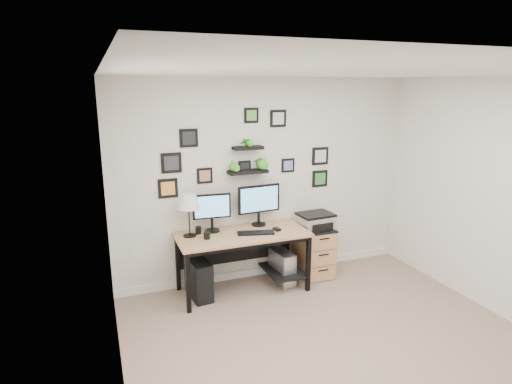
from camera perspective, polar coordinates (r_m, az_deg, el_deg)
name	(u,v)px	position (r m, az deg, el deg)	size (l,w,h in m)	color
room	(267,270)	(5.94, 1.47, -10.32)	(4.00, 4.00, 4.00)	tan
desk	(245,242)	(5.30, -1.54, -6.63)	(1.60, 0.70, 0.75)	tan
monitor_left	(212,210)	(5.22, -5.90, -2.38)	(0.47, 0.20, 0.48)	black
monitor_right	(259,202)	(5.42, 0.39, -1.30)	(0.57, 0.20, 0.53)	black
keyboard	(256,233)	(5.20, -0.02, -5.47)	(0.44, 0.14, 0.02)	black
mouse	(277,229)	(5.32, 2.80, -4.97)	(0.07, 0.10, 0.03)	black
table_lamp	(189,203)	(5.06, -8.98, -1.40)	(0.25, 0.25, 0.52)	black
mug	(207,235)	(5.05, -6.58, -5.77)	(0.08, 0.08, 0.09)	black
pen_cup	(198,230)	(5.23, -7.69, -5.08)	(0.07, 0.07, 0.09)	black
pc_tower_black	(199,279)	(5.29, -7.65, -11.40)	(0.21, 0.47, 0.47)	black
pc_tower_grey	(282,267)	(5.62, 3.51, -9.94)	(0.22, 0.45, 0.43)	gray
file_cabinet	(314,251)	(5.84, 7.72, -7.83)	(0.43, 0.53, 0.67)	tan
printer	(316,221)	(5.66, 7.94, -3.84)	(0.47, 0.39, 0.20)	silver
wall_decor	(247,157)	(5.33, -1.16, 4.70)	(2.29, 0.18, 1.08)	black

